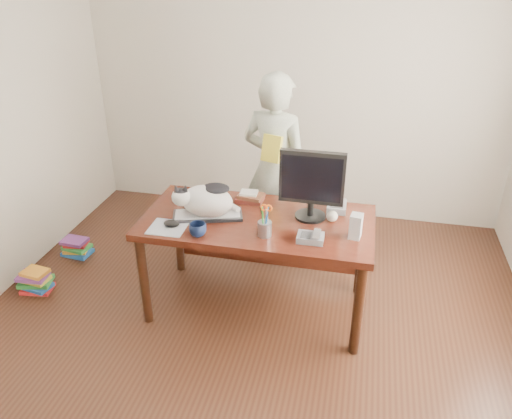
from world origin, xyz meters
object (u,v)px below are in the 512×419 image
object	(u,v)px
mouse	(171,224)
coffee_mug	(198,230)
speaker	(356,226)
baseball	(332,216)
pen_cup	(265,227)
calculator	(337,206)
person	(275,169)
phone	(311,237)
book_pile_b	(76,247)
monitor	(312,182)
keyboard	(208,215)
book_pile_a	(36,281)
cat	(205,200)
book_stack	(250,197)
desk	(260,232)

from	to	relation	value
mouse	coffee_mug	world-z (taller)	coffee_mug
speaker	baseball	xyz separation A→B (m)	(-0.16, 0.19, -0.04)
pen_cup	calculator	distance (m)	0.64
calculator	person	xyz separation A→B (m)	(-0.54, 0.50, 0.03)
phone	book_pile_b	xyz separation A→B (m)	(-2.12, 0.56, -0.70)
monitor	phone	distance (m)	0.39
pen_cup	keyboard	bearing A→B (deg)	159.73
mouse	speaker	size ratio (longest dim) A/B	0.67
person	book_pile_a	xyz separation A→B (m)	(-1.73, -0.96, -0.72)
keyboard	coffee_mug	size ratio (longest dim) A/B	4.49
keyboard	phone	world-z (taller)	phone
cat	calculator	bearing A→B (deg)	2.33
baseball	phone	bearing A→B (deg)	-110.60
calculator	book_pile_a	size ratio (longest dim) A/B	0.67
person	pen_cup	bearing A→B (deg)	113.62
coffee_mug	speaker	world-z (taller)	speaker
person	book_pile_b	xyz separation A→B (m)	(-1.70, -0.41, -0.73)
keyboard	book_stack	distance (m)	0.39
mouse	baseball	bearing A→B (deg)	15.73
baseball	book_pile_b	xyz separation A→B (m)	(-2.23, 0.27, -0.72)
keyboard	pen_cup	bearing A→B (deg)	-37.49
keyboard	phone	size ratio (longest dim) A/B	3.00
monitor	baseball	xyz separation A→B (m)	(0.15, -0.01, -0.24)
cat	coffee_mug	world-z (taller)	cat
keyboard	book_pile_a	world-z (taller)	keyboard
pen_cup	person	distance (m)	0.98
cat	phone	bearing A→B (deg)	-28.75
keyboard	speaker	size ratio (longest dim) A/B	3.08
monitor	calculator	xyz separation A→B (m)	(0.17, 0.17, -0.25)
coffee_mug	person	bearing A→B (deg)	73.67
coffee_mug	person	xyz separation A→B (m)	(0.31, 1.07, 0.01)
calculator	baseball	bearing A→B (deg)	-97.39
cat	book_pile_b	size ratio (longest dim) A/B	1.78
baseball	book_stack	world-z (taller)	baseball
pen_cup	book_pile_a	xyz separation A→B (m)	(-1.84, 0.01, -0.73)
phone	person	size ratio (longest dim) A/B	0.11
person	speaker	bearing A→B (deg)	145.52
calculator	book_pile_a	world-z (taller)	calculator
monitor	desk	bearing A→B (deg)	-177.84
mouse	pen_cup	bearing A→B (deg)	1.20
baseball	book_pile_b	distance (m)	2.35
person	book_pile_a	bearing A→B (deg)	46.00
baseball	calculator	xyz separation A→B (m)	(0.02, 0.18, -0.01)
desk	baseball	bearing A→B (deg)	0.23
mouse	baseball	size ratio (longest dim) A/B	1.44
pen_cup	phone	xyz separation A→B (m)	(0.30, 0.00, -0.04)
keyboard	baseball	bearing A→B (deg)	-8.71
cat	baseball	bearing A→B (deg)	-8.42
speaker	person	world-z (taller)	person
cat	speaker	size ratio (longest dim) A/B	2.77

